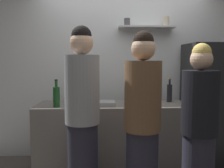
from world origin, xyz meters
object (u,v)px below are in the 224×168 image
object	(u,v)px
baking_pan	(101,103)
wine_bottle_pale_glass	(81,94)
wine_bottle_amber_glass	(134,92)
person_brown_jacket	(142,125)
water_bottle_plastic	(130,98)
wine_bottle_dark_glass	(169,92)
wine_bottle_green_glass	(56,96)
refrigerator	(209,104)
utensil_holder	(129,99)
person_blonde	(199,130)
person_grey_hoodie	(82,118)

from	to	relation	value
baking_pan	wine_bottle_pale_glass	size ratio (longest dim) A/B	1.07
wine_bottle_amber_glass	person_brown_jacket	world-z (taller)	person_brown_jacket
wine_bottle_pale_glass	water_bottle_plastic	world-z (taller)	wine_bottle_pale_glass
wine_bottle_dark_glass	wine_bottle_green_glass	xyz separation A→B (m)	(-1.42, -0.29, 0.00)
refrigerator	wine_bottle_green_glass	size ratio (longest dim) A/B	5.20
baking_pan	wine_bottle_dark_glass	distance (m)	0.94
baking_pan	wine_bottle_green_glass	xyz separation A→B (m)	(-0.52, -0.07, 0.10)
utensil_holder	wine_bottle_dark_glass	world-z (taller)	wine_bottle_dark_glass
person_brown_jacket	utensil_holder	bearing A→B (deg)	-148.81
refrigerator	wine_bottle_green_glass	distance (m)	2.11
utensil_holder	wine_bottle_green_glass	world-z (taller)	wine_bottle_green_glass
wine_bottle_dark_glass	person_blonde	distance (m)	0.96
utensil_holder	wine_bottle_green_glass	distance (m)	0.90
refrigerator	wine_bottle_amber_glass	bearing A→B (deg)	-177.21
baking_pan	person_blonde	bearing A→B (deg)	-37.28
refrigerator	wine_bottle_dark_glass	xyz separation A→B (m)	(-0.63, -0.19, 0.19)
water_bottle_plastic	person_blonde	distance (m)	0.91
wine_bottle_dark_glass	person_grey_hoodie	world-z (taller)	person_grey_hoodie
wine_bottle_green_glass	person_brown_jacket	xyz separation A→B (m)	(0.90, -0.65, -0.18)
wine_bottle_dark_glass	person_brown_jacket	world-z (taller)	person_brown_jacket
refrigerator	wine_bottle_dark_glass	distance (m)	0.68
wine_bottle_dark_glass	wine_bottle_green_glass	size ratio (longest dim) A/B	0.98
refrigerator	person_grey_hoodie	bearing A→B (deg)	-150.31
person_blonde	person_grey_hoodie	distance (m)	1.12
refrigerator	water_bottle_plastic	size ratio (longest dim) A/B	7.74
wine_bottle_amber_glass	water_bottle_plastic	world-z (taller)	wine_bottle_amber_glass
wine_bottle_amber_glass	person_grey_hoodie	xyz separation A→B (m)	(-0.64, -0.92, -0.14)
wine_bottle_amber_glass	utensil_holder	bearing A→B (deg)	-112.84
utensil_holder	baking_pan	bearing A→B (deg)	-160.75
utensil_holder	wine_bottle_green_glass	size ratio (longest dim) A/B	0.67
utensil_holder	wine_bottle_dark_glass	bearing A→B (deg)	10.52
utensil_holder	water_bottle_plastic	xyz separation A→B (m)	(-0.01, -0.17, 0.04)
wine_bottle_dark_glass	person_brown_jacket	distance (m)	1.10
person_blonde	person_brown_jacket	size ratio (longest dim) A/B	0.94
person_brown_jacket	person_grey_hoodie	distance (m)	0.59
water_bottle_plastic	person_brown_jacket	size ratio (longest dim) A/B	0.13
wine_bottle_green_glass	water_bottle_plastic	distance (m)	0.86
refrigerator	wine_bottle_dark_glass	size ratio (longest dim) A/B	5.32
baking_pan	water_bottle_plastic	xyz separation A→B (m)	(0.35, -0.05, 0.07)
wine_bottle_dark_glass	wine_bottle_pale_glass	distance (m)	1.16
wine_bottle_pale_glass	person_brown_jacket	distance (m)	1.13
utensil_holder	person_grey_hoodie	world-z (taller)	person_grey_hoodie
refrigerator	water_bottle_plastic	distance (m)	1.28
wine_bottle_green_glass	person_grey_hoodie	xyz separation A→B (m)	(0.34, -0.49, -0.15)
utensil_holder	wine_bottle_dark_glass	distance (m)	0.56
water_bottle_plastic	person_brown_jacket	xyz separation A→B (m)	(0.04, -0.68, -0.16)
person_blonde	person_brown_jacket	world-z (taller)	person_brown_jacket
person_grey_hoodie	wine_bottle_dark_glass	bearing A→B (deg)	82.55
refrigerator	person_blonde	world-z (taller)	refrigerator
refrigerator	person_brown_jacket	distance (m)	1.62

